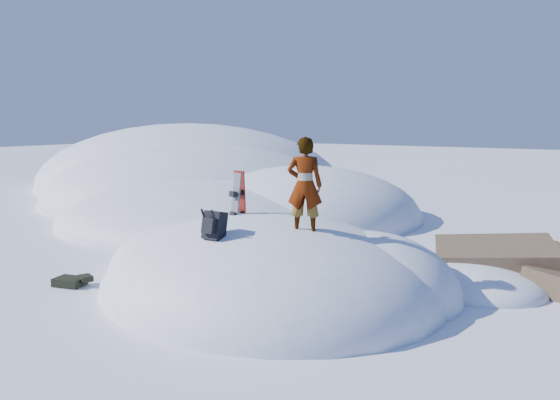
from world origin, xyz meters
The scene contains 9 objects.
ground centered at (0.00, 0.00, 0.00)m, with size 120.00×120.00×0.00m, color white.
snow_mound centered at (-0.17, 0.24, 0.00)m, with size 8.00×6.00×3.00m.
snow_ridge centered at (-10.43, 9.85, 0.00)m, with size 21.50×18.50×6.40m.
rock_outcrop centered at (3.72, 3.01, 0.01)m, with size 4.68×4.41×1.68m.
snowboard_red centered at (-0.97, 0.41, 1.59)m, with size 0.29×0.19×1.49m.
snowboard_dark centered at (-0.86, 0.08, 1.61)m, with size 0.32×0.28×1.41m.
backpack centered at (-0.19, -1.39, 1.54)m, with size 0.36×0.41×0.59m.
gear_pile centered at (-3.55, -1.87, 0.10)m, with size 0.80×0.62×0.21m.
person centered at (1.01, -0.29, 2.21)m, with size 0.63×0.41×1.73m, color slate.
Camera 1 is at (5.87, -8.64, 3.37)m, focal length 35.00 mm.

